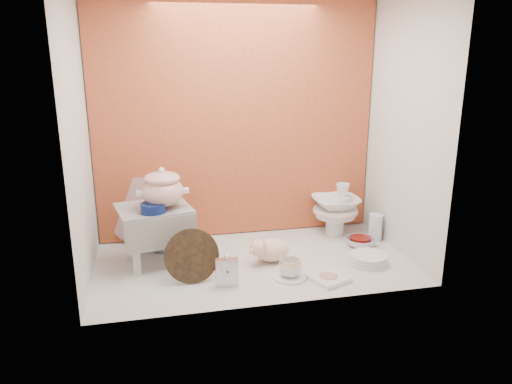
{
  "coord_description": "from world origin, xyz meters",
  "views": [
    {
      "loc": [
        -0.55,
        -2.58,
        1.2
      ],
      "look_at": [
        0.02,
        0.02,
        0.42
      ],
      "focal_mm": 34.64,
      "sensor_mm": 36.0,
      "label": 1
    }
  ],
  "objects_px": {
    "floral_platter": "(138,211)",
    "crystal_bowl": "(360,242)",
    "porcelain_tower": "(335,209)",
    "dinner_plate_stack": "(368,259)",
    "step_stool": "(155,235)",
    "blue_white_vase": "(161,231)",
    "plush_pig": "(272,250)",
    "soup_tureen": "(162,188)",
    "gold_rim_teacup": "(290,268)",
    "mantel_clock": "(227,271)"
  },
  "relations": [
    {
      "from": "step_stool",
      "to": "crystal_bowl",
      "type": "height_order",
      "value": "step_stool"
    },
    {
      "from": "crystal_bowl",
      "to": "floral_platter",
      "type": "bearing_deg",
      "value": 165.31
    },
    {
      "from": "step_stool",
      "to": "floral_platter",
      "type": "bearing_deg",
      "value": 94.8
    },
    {
      "from": "dinner_plate_stack",
      "to": "floral_platter",
      "type": "bearing_deg",
      "value": 154.75
    },
    {
      "from": "soup_tureen",
      "to": "blue_white_vase",
      "type": "height_order",
      "value": "soup_tureen"
    },
    {
      "from": "step_stool",
      "to": "blue_white_vase",
      "type": "bearing_deg",
      "value": 66.81
    },
    {
      "from": "soup_tureen",
      "to": "gold_rim_teacup",
      "type": "relative_size",
      "value": 2.27
    },
    {
      "from": "dinner_plate_stack",
      "to": "porcelain_tower",
      "type": "relative_size",
      "value": 0.64
    },
    {
      "from": "step_stool",
      "to": "soup_tureen",
      "type": "relative_size",
      "value": 1.44
    },
    {
      "from": "floral_platter",
      "to": "blue_white_vase",
      "type": "bearing_deg",
      "value": -44.63
    },
    {
      "from": "porcelain_tower",
      "to": "dinner_plate_stack",
      "type": "bearing_deg",
      "value": -88.5
    },
    {
      "from": "step_stool",
      "to": "floral_platter",
      "type": "xyz_separation_m",
      "value": [
        -0.1,
        0.32,
        0.05
      ]
    },
    {
      "from": "crystal_bowl",
      "to": "step_stool",
      "type": "bearing_deg",
      "value": 178.38
    },
    {
      "from": "plush_pig",
      "to": "porcelain_tower",
      "type": "relative_size",
      "value": 0.73
    },
    {
      "from": "plush_pig",
      "to": "crystal_bowl",
      "type": "relative_size",
      "value": 1.44
    },
    {
      "from": "plush_pig",
      "to": "crystal_bowl",
      "type": "bearing_deg",
      "value": 11.52
    },
    {
      "from": "blue_white_vase",
      "to": "mantel_clock",
      "type": "distance_m",
      "value": 0.65
    },
    {
      "from": "blue_white_vase",
      "to": "floral_platter",
      "type": "bearing_deg",
      "value": 135.37
    },
    {
      "from": "crystal_bowl",
      "to": "dinner_plate_stack",
      "type": "bearing_deg",
      "value": -103.97
    },
    {
      "from": "crystal_bowl",
      "to": "gold_rim_teacup",
      "type": "bearing_deg",
      "value": -149.07
    },
    {
      "from": "floral_platter",
      "to": "dinner_plate_stack",
      "type": "distance_m",
      "value": 1.43
    },
    {
      "from": "blue_white_vase",
      "to": "plush_pig",
      "type": "distance_m",
      "value": 0.7
    },
    {
      "from": "step_stool",
      "to": "dinner_plate_stack",
      "type": "relative_size",
      "value": 1.78
    },
    {
      "from": "porcelain_tower",
      "to": "soup_tureen",
      "type": "bearing_deg",
      "value": -168.17
    },
    {
      "from": "soup_tureen",
      "to": "mantel_clock",
      "type": "distance_m",
      "value": 0.59
    },
    {
      "from": "plush_pig",
      "to": "dinner_plate_stack",
      "type": "relative_size",
      "value": 1.14
    },
    {
      "from": "mantel_clock",
      "to": "gold_rim_teacup",
      "type": "bearing_deg",
      "value": 5.15
    },
    {
      "from": "floral_platter",
      "to": "crystal_bowl",
      "type": "distance_m",
      "value": 1.41
    },
    {
      "from": "step_stool",
      "to": "floral_platter",
      "type": "height_order",
      "value": "floral_platter"
    },
    {
      "from": "soup_tureen",
      "to": "blue_white_vase",
      "type": "bearing_deg",
      "value": 94.9
    },
    {
      "from": "soup_tureen",
      "to": "blue_white_vase",
      "type": "xyz_separation_m",
      "value": [
        -0.02,
        0.21,
        -0.34
      ]
    },
    {
      "from": "mantel_clock",
      "to": "dinner_plate_stack",
      "type": "height_order",
      "value": "mantel_clock"
    },
    {
      "from": "mantel_clock",
      "to": "plush_pig",
      "type": "relative_size",
      "value": 0.68
    },
    {
      "from": "soup_tureen",
      "to": "blue_white_vase",
      "type": "relative_size",
      "value": 1.16
    },
    {
      "from": "plush_pig",
      "to": "gold_rim_teacup",
      "type": "xyz_separation_m",
      "value": [
        0.04,
        -0.23,
        -0.01
      ]
    },
    {
      "from": "mantel_clock",
      "to": "porcelain_tower",
      "type": "height_order",
      "value": "porcelain_tower"
    },
    {
      "from": "soup_tureen",
      "to": "crystal_bowl",
      "type": "bearing_deg",
      "value": -0.5
    },
    {
      "from": "crystal_bowl",
      "to": "plush_pig",
      "type": "bearing_deg",
      "value": -169.93
    },
    {
      "from": "blue_white_vase",
      "to": "dinner_plate_stack",
      "type": "distance_m",
      "value": 1.25
    },
    {
      "from": "gold_rim_teacup",
      "to": "crystal_bowl",
      "type": "height_order",
      "value": "gold_rim_teacup"
    },
    {
      "from": "blue_white_vase",
      "to": "crystal_bowl",
      "type": "bearing_deg",
      "value": -10.36
    },
    {
      "from": "crystal_bowl",
      "to": "porcelain_tower",
      "type": "xyz_separation_m",
      "value": [
        -0.08,
        0.25,
        0.15
      ]
    },
    {
      "from": "step_stool",
      "to": "blue_white_vase",
      "type": "height_order",
      "value": "step_stool"
    },
    {
      "from": "dinner_plate_stack",
      "to": "crystal_bowl",
      "type": "xyz_separation_m",
      "value": [
        0.06,
        0.25,
        -0.0
      ]
    },
    {
      "from": "gold_rim_teacup",
      "to": "crystal_bowl",
      "type": "relative_size",
      "value": 0.69
    },
    {
      "from": "soup_tureen",
      "to": "gold_rim_teacup",
      "type": "xyz_separation_m",
      "value": [
        0.64,
        -0.34,
        -0.39
      ]
    },
    {
      "from": "floral_platter",
      "to": "crystal_bowl",
      "type": "relative_size",
      "value": 2.44
    },
    {
      "from": "mantel_clock",
      "to": "crystal_bowl",
      "type": "height_order",
      "value": "mantel_clock"
    },
    {
      "from": "step_stool",
      "to": "soup_tureen",
      "type": "bearing_deg",
      "value": -36.16
    },
    {
      "from": "mantel_clock",
      "to": "crystal_bowl",
      "type": "xyz_separation_m",
      "value": [
        0.9,
        0.35,
        -0.06
      ]
    }
  ]
}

